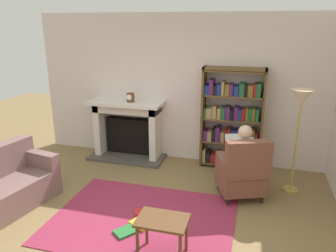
# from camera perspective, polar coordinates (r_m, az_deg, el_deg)

# --- Properties ---
(ground) EXTENTS (14.00, 14.00, 0.00)m
(ground) POSITION_cam_1_polar(r_m,az_deg,el_deg) (4.33, -5.79, -18.05)
(ground) COLOR olive
(back_wall) EXTENTS (5.60, 0.10, 2.70)m
(back_wall) POSITION_cam_1_polar(r_m,az_deg,el_deg) (6.08, 2.49, 6.48)
(back_wall) COLOR silver
(back_wall) RESTS_ON ground
(area_rug) EXTENTS (2.40, 1.80, 0.01)m
(area_rug) POSITION_cam_1_polar(r_m,az_deg,el_deg) (4.56, -4.39, -15.90)
(area_rug) COLOR #922946
(area_rug) RESTS_ON ground
(fireplace) EXTENTS (1.44, 0.64, 1.13)m
(fireplace) POSITION_cam_1_polar(r_m,az_deg,el_deg) (6.33, -6.96, -0.25)
(fireplace) COLOR #4C4742
(fireplace) RESTS_ON ground
(mantel_clock) EXTENTS (0.14, 0.14, 0.16)m
(mantel_clock) POSITION_cam_1_polar(r_m,az_deg,el_deg) (6.04, -6.57, 4.97)
(mantel_clock) COLOR brown
(mantel_clock) RESTS_ON fireplace
(bookshelf) EXTENTS (1.07, 0.32, 1.80)m
(bookshelf) POSITION_cam_1_polar(r_m,az_deg,el_deg) (5.85, 11.05, 0.93)
(bookshelf) COLOR brown
(bookshelf) RESTS_ON ground
(armchair_reading) EXTENTS (0.83, 0.82, 0.97)m
(armchair_reading) POSITION_cam_1_polar(r_m,az_deg,el_deg) (4.96, 12.92, -7.86)
(armchair_reading) COLOR #331E14
(armchair_reading) RESTS_ON ground
(seated_reader) EXTENTS (0.50, 0.59, 1.14)m
(seated_reader) POSITION_cam_1_polar(r_m,az_deg,el_deg) (4.98, 12.63, -5.25)
(seated_reader) COLOR silver
(seated_reader) RESTS_ON ground
(side_table) EXTENTS (0.56, 0.39, 0.48)m
(side_table) POSITION_cam_1_polar(r_m,az_deg,el_deg) (3.73, -0.99, -16.96)
(side_table) COLOR brown
(side_table) RESTS_ON ground
(scattered_books) EXTENTS (0.47, 0.75, 0.04)m
(scattered_books) POSITION_cam_1_polar(r_m,az_deg,el_deg) (4.44, -5.50, -16.57)
(scattered_books) COLOR red
(scattered_books) RESTS_ON area_rug
(floor_lamp) EXTENTS (0.32, 0.32, 1.61)m
(floor_lamp) POSITION_cam_1_polar(r_m,az_deg,el_deg) (5.11, 22.18, 3.18)
(floor_lamp) COLOR #B7933F
(floor_lamp) RESTS_ON ground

